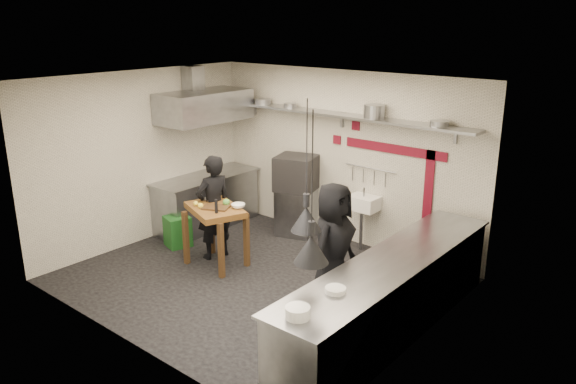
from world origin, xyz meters
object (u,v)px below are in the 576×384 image
Objects in this scene: oven_stand at (296,212)px; chef_right at (333,246)px; prep_table at (216,236)px; chef_left at (214,207)px; combi_oven at (296,173)px; green_bin at (178,231)px.

oven_stand is 2.61m from chef_right.
chef_left reaches higher than prep_table.
oven_stand is 1.25× the size of combi_oven.
prep_table is (-0.13, -1.74, -0.63)m from combi_oven.
prep_table is 0.57× the size of chef_left.
prep_table is at bearing -5.92° from green_bin.
prep_table is (1.02, -0.11, 0.21)m from green_bin.
chef_right is (1.94, -1.68, -0.26)m from combi_oven.
oven_stand is at bearing 54.97° from green_bin.
green_bin is at bearing -142.50° from oven_stand.
green_bin is (-1.16, -1.63, -0.84)m from combi_oven.
chef_left is at bearing 162.57° from prep_table.
green_bin is 0.30× the size of chef_right.
green_bin is (-1.15, -1.65, -0.15)m from oven_stand.
green_bin is 0.97m from chef_left.
combi_oven is 0.70× the size of prep_table.
chef_left is 2.31m from chef_right.
chef_right reaches higher than chef_left.
combi_oven is 0.39× the size of chef_right.
chef_right reaches higher than combi_oven.
prep_table is at bearing -111.74° from oven_stand.
chef_left reaches higher than combi_oven.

